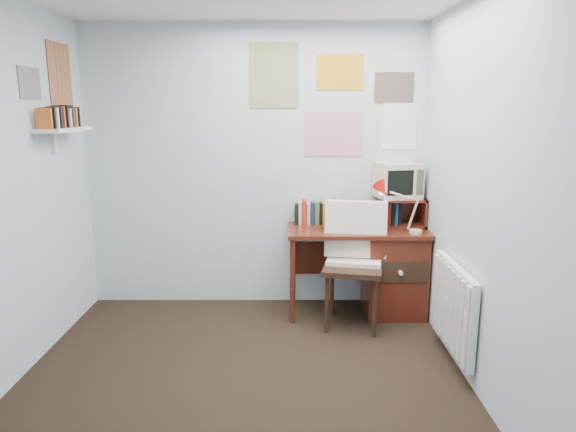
# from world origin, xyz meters

# --- Properties ---
(ground) EXTENTS (3.50, 3.50, 0.00)m
(ground) POSITION_xyz_m (0.00, 0.00, 0.00)
(ground) COLOR black
(ground) RESTS_ON ground
(back_wall) EXTENTS (3.00, 0.02, 2.50)m
(back_wall) POSITION_xyz_m (0.00, 1.75, 1.25)
(back_wall) COLOR silver
(back_wall) RESTS_ON ground
(right_wall) EXTENTS (0.02, 3.50, 2.50)m
(right_wall) POSITION_xyz_m (1.50, 0.00, 1.25)
(right_wall) COLOR silver
(right_wall) RESTS_ON ground
(desk) EXTENTS (1.20, 0.55, 0.76)m
(desk) POSITION_xyz_m (1.17, 1.48, 0.41)
(desk) COLOR #541E13
(desk) RESTS_ON ground
(desk_chair) EXTENTS (0.60, 0.58, 1.00)m
(desk_chair) POSITION_xyz_m (0.83, 1.18, 0.50)
(desk_chair) COLOR black
(desk_chair) RESTS_ON ground
(desk_lamp) EXTENTS (0.27, 0.23, 0.38)m
(desk_lamp) POSITION_xyz_m (1.36, 1.31, 0.95)
(desk_lamp) COLOR red
(desk_lamp) RESTS_ON desk
(tv_riser) EXTENTS (0.40, 0.30, 0.25)m
(tv_riser) POSITION_xyz_m (1.29, 1.59, 0.89)
(tv_riser) COLOR #541E13
(tv_riser) RESTS_ON desk
(crt_tv) EXTENTS (0.41, 0.38, 0.33)m
(crt_tv) POSITION_xyz_m (1.26, 1.61, 1.18)
(crt_tv) COLOR beige
(crt_tv) RESTS_ON tv_riser
(book_row) EXTENTS (0.60, 0.14, 0.22)m
(book_row) POSITION_xyz_m (0.66, 1.66, 0.87)
(book_row) COLOR #541E13
(book_row) RESTS_ON desk
(radiator) EXTENTS (0.09, 0.80, 0.60)m
(radiator) POSITION_xyz_m (1.46, 0.55, 0.42)
(radiator) COLOR white
(radiator) RESTS_ON right_wall
(wall_shelf) EXTENTS (0.20, 0.62, 0.24)m
(wall_shelf) POSITION_xyz_m (-1.40, 1.10, 1.62)
(wall_shelf) COLOR white
(wall_shelf) RESTS_ON left_wall
(posters_back) EXTENTS (1.20, 0.01, 0.90)m
(posters_back) POSITION_xyz_m (0.70, 1.74, 1.85)
(posters_back) COLOR white
(posters_back) RESTS_ON back_wall
(posters_left) EXTENTS (0.01, 0.70, 0.60)m
(posters_left) POSITION_xyz_m (-1.49, 1.10, 2.00)
(posters_left) COLOR white
(posters_left) RESTS_ON left_wall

